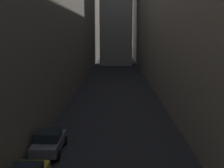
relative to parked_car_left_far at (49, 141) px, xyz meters
The scene contains 4 objects.
ground_plane 23.30m from the parked_car_left_far, 79.11° to the left, with size 264.00×264.00×0.00m, color black.
building_block_left 27.81m from the parked_car_left_far, 104.21° to the left, with size 10.40×108.00×23.06m, color #60594F.
building_block_right 32.48m from the parked_car_left_far, 54.84° to the left, with size 15.24×108.00×24.36m, color #756B5B.
parked_car_left_far is the anchor object (origin of this frame).
Camera 1 is at (0.24, 6.36, 8.08)m, focal length 46.51 mm.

